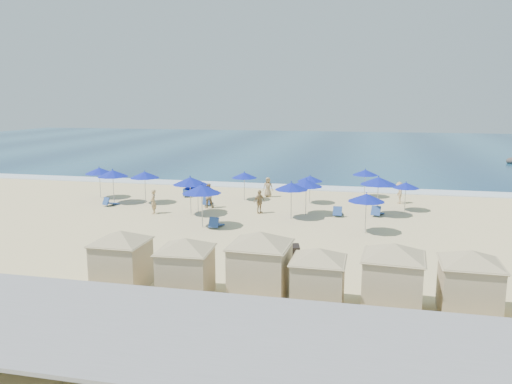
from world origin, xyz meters
TOP-DOWN VIEW (x-y plane):
  - ground at (0.00, 0.00)m, footprint 160.00×160.00m
  - ocean at (0.00, 55.00)m, footprint 160.00×80.00m
  - surf_line at (0.00, 15.50)m, footprint 160.00×2.50m
  - seawall at (0.00, -13.50)m, footprint 160.00×6.10m
  - trash_bin at (3.23, -4.99)m, footprint 1.02×1.02m
  - cabana_0 at (-3.04, -9.62)m, footprint 4.26×4.26m
  - cabana_1 at (-0.14, -9.93)m, footprint 4.16×4.16m
  - cabana_2 at (2.72, -9.40)m, footprint 4.67×4.67m
  - cabana_3 at (5.02, -9.90)m, footprint 4.04×4.04m
  - cabana_4 at (7.69, -9.56)m, footprint 4.49×4.49m
  - cabana_5 at (10.33, -9.43)m, footprint 4.29×4.29m
  - umbrella_0 at (-13.80, 7.46)m, footprint 2.21×2.21m
  - umbrella_1 at (-11.79, 5.89)m, footprint 2.29×2.29m
  - umbrella_2 at (-9.45, 6.36)m, footprint 2.19×2.19m
  - umbrella_3 at (-4.82, 3.45)m, footprint 2.36×2.36m
  - umbrella_4 at (-2.53, 9.14)m, footprint 1.98×1.98m
  - umbrella_5 at (-4.56, 4.18)m, footprint 1.93×1.93m
  - umbrella_6 at (-3.01, 0.50)m, footprint 2.39×2.39m
  - umbrella_7 at (2.52, 9.00)m, footprint 1.91×1.91m
  - umbrella_8 at (1.91, 3.88)m, footprint 2.18×2.18m
  - umbrella_9 at (6.50, 12.36)m, footprint 2.02×2.02m
  - umbrella_10 at (9.29, 7.90)m, footprint 1.84×1.84m
  - umbrella_11 at (6.66, 1.26)m, footprint 2.14×2.14m
  - umbrella_12 at (7.39, 5.95)m, footprint 2.40×2.40m
  - umbrella_13 at (2.70, 5.23)m, footprint 2.19×2.19m
  - beach_chair_0 at (-11.64, 4.96)m, footprint 0.98×1.34m
  - beach_chair_1 at (-7.39, 9.49)m, footprint 1.01×1.41m
  - beach_chair_2 at (-4.71, 6.68)m, footprint 0.66×1.29m
  - beach_chair_3 at (-2.18, 0.54)m, footprint 0.66×1.36m
  - beach_chair_4 at (4.84, 5.32)m, footprint 0.61×1.32m
  - beach_chair_5 at (7.40, 5.92)m, footprint 0.94×1.47m
  - beachgoer_0 at (-7.44, 3.28)m, footprint 0.56×0.70m
  - beachgoer_1 at (-4.40, 5.87)m, footprint 1.03×0.91m
  - beachgoer_2 at (-0.44, 4.95)m, footprint 0.88×1.00m
  - beachgoer_3 at (9.03, 10.49)m, footprint 0.71×1.10m
  - beachgoer_4 at (-1.01, 10.79)m, footprint 0.82×0.57m

SIDE VIEW (x-z plane):
  - ground at x=0.00m, z-range 0.00..0.00m
  - ocean at x=0.00m, z-range 0.00..0.06m
  - surf_line at x=0.00m, z-range 0.00..0.08m
  - beach_chair_0 at x=-11.64m, z-range -0.10..0.57m
  - beach_chair_2 at x=-4.71m, z-range -0.11..0.58m
  - beach_chair_1 at x=-7.39m, z-range -0.11..0.60m
  - beach_chair_4 at x=4.84m, z-range -0.11..0.61m
  - beach_chair_3 at x=-2.18m, z-range -0.11..0.62m
  - beach_chair_5 at x=7.40m, z-range -0.12..0.63m
  - trash_bin at x=3.23m, z-range 0.00..0.85m
  - seawall at x=0.00m, z-range 0.04..1.26m
  - beachgoer_4 at x=-1.01m, z-range 0.00..1.58m
  - beachgoer_2 at x=-0.44m, z-range 0.00..1.62m
  - beachgoer_3 at x=9.03m, z-range 0.00..1.62m
  - beachgoer_0 at x=-7.44m, z-range 0.00..1.65m
  - beachgoer_1 at x=-4.40m, z-range 0.00..1.78m
  - cabana_3 at x=5.02m, z-range 0.18..2.72m
  - cabana_1 at x=-0.14m, z-range 0.19..2.80m
  - cabana_0 at x=-3.04m, z-range 0.19..2.87m
  - cabana_5 at x=10.33m, z-range 0.20..2.89m
  - cabana_4 at x=7.69m, z-range 0.20..3.03m
  - cabana_2 at x=2.72m, z-range 0.21..3.14m
  - umbrella_10 at x=9.29m, z-range 0.77..2.86m
  - umbrella_7 at x=2.52m, z-range 0.80..2.96m
  - umbrella_5 at x=-4.56m, z-range 0.80..3.00m
  - umbrella_4 at x=-2.53m, z-range 0.83..3.07m
  - umbrella_9 at x=6.50m, z-range 0.84..3.14m
  - umbrella_11 at x=6.66m, z-range 0.89..3.32m
  - umbrella_8 at x=1.91m, z-range 0.91..3.39m
  - umbrella_2 at x=-9.45m, z-range 0.91..3.40m
  - umbrella_13 at x=2.70m, z-range 0.92..3.41m
  - umbrella_0 at x=-13.80m, z-range 0.92..3.44m
  - umbrella_1 at x=-11.79m, z-range 0.95..3.56m
  - umbrella_3 at x=-4.82m, z-range 0.99..3.67m
  - umbrella_6 at x=-3.01m, z-range 1.00..3.72m
  - umbrella_12 at x=7.39m, z-range 1.00..3.74m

